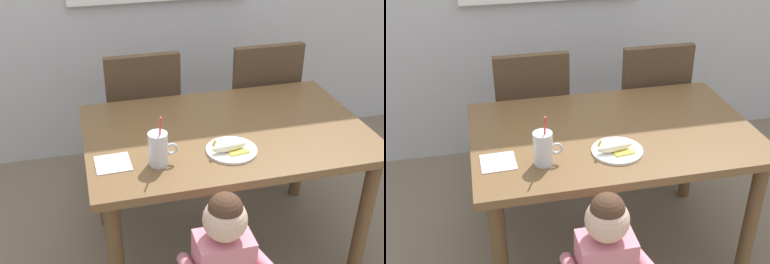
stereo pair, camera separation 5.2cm
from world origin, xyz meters
The scene contains 9 objects.
ground_plane centered at (0.00, 0.00, 0.00)m, with size 24.00×24.00×0.00m, color #7A6B56.
dining_table centered at (0.00, 0.00, 0.64)m, with size 1.36×0.88×0.74m.
dining_chair_left centered at (-0.32, 0.65, 0.54)m, with size 0.44×0.45×0.96m.
dining_chair_right centered at (0.42, 0.62, 0.54)m, with size 0.44×0.45×0.96m.
toddler_standing centered at (-0.20, -0.62, 0.53)m, with size 0.33×0.24×0.84m.
milk_cup centered at (-0.37, -0.22, 0.81)m, with size 0.13×0.09×0.25m.
snack_plate centered at (-0.04, -0.20, 0.75)m, with size 0.23×0.23×0.01m, color white.
peeled_banana centered at (-0.05, -0.21, 0.78)m, with size 0.17×0.11×0.07m.
paper_napkin centered at (-0.56, -0.17, 0.75)m, with size 0.15×0.15×0.00m, color silver.
Camera 2 is at (-0.62, -1.96, 1.88)m, focal length 45.50 mm.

